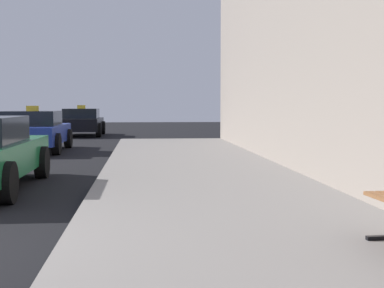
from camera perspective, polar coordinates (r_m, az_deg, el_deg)
The scene contains 3 objects.
sidewalk at distance 5.82m, azimuth 6.81°, elevation -9.97°, with size 4.00×32.00×0.15m, color gray.
car_blue at distance 18.09m, azimuth -15.83°, elevation 1.29°, with size 1.97×4.08×1.43m.
car_black at distance 26.49m, azimuth -11.17°, elevation 2.22°, with size 1.95×4.03×1.43m.
Camera 1 is at (2.83, -5.52, 1.49)m, focal length 52.27 mm.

